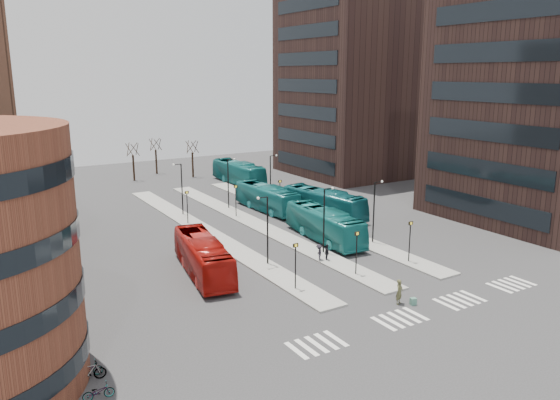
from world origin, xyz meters
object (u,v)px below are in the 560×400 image
red_bus (203,256)px  bicycle_far (88,370)px  suitcase (413,301)px  teal_bus_a (324,224)px  teal_bus_c (324,203)px  traveller (399,292)px  commuter_b (327,253)px  teal_bus_d (238,173)px  bicycle_mid (89,372)px  commuter_a (216,267)px  bicycle_near (98,392)px  commuter_c (319,253)px  teal_bus_b (267,198)px

red_bus → bicycle_far: red_bus is taller
suitcase → teal_bus_a: size_ratio=0.05×
suitcase → bicycle_far: bicycle_far is taller
teal_bus_c → traveller: bearing=-122.2°
red_bus → commuter_b: (10.74, -2.81, -0.79)m
teal_bus_d → suitcase: bearing=-103.2°
bicycle_mid → commuter_a: bearing=-43.3°
teal_bus_d → teal_bus_c: bearing=-92.7°
bicycle_near → red_bus: bearing=-33.7°
commuter_c → bicycle_far: bearing=-39.0°
teal_bus_d → bicycle_near: teal_bus_d is taller
bicycle_far → traveller: bearing=-90.8°
teal_bus_b → teal_bus_d: teal_bus_d is taller
teal_bus_a → teal_bus_d: 30.53m
teal_bus_c → teal_bus_b: bearing=116.2°
teal_bus_a → bicycle_far: size_ratio=7.07×
bicycle_near → bicycle_mid: (0.00, 1.99, 0.12)m
teal_bus_a → bicycle_near: bearing=-143.4°
suitcase → commuter_a: size_ratio=0.28×
traveller → commuter_b: bearing=62.6°
teal_bus_a → teal_bus_d: bearing=83.9°
teal_bus_c → teal_bus_a: bearing=-134.4°
teal_bus_c → teal_bus_d: teal_bus_d is taller
commuter_a → bicycle_mid: commuter_a is taller
teal_bus_b → traveller: 29.51m
bicycle_mid → bicycle_far: 0.46m
red_bus → bicycle_far: size_ratio=6.89×
teal_bus_d → bicycle_near: 56.27m
teal_bus_c → traveller: teal_bus_c is taller
teal_bus_c → bicycle_far: 38.06m
commuter_b → bicycle_mid: bearing=132.0°
teal_bus_a → commuter_a: teal_bus_a is taller
teal_bus_a → traveller: 16.22m
commuter_c → bicycle_mid: size_ratio=0.88×
commuter_c → traveller: bearing=27.0°
teal_bus_c → bicycle_mid: teal_bus_c is taller
teal_bus_d → commuter_a: (-19.48, -33.95, -0.77)m
suitcase → red_bus: (-10.54, 13.70, 1.32)m
teal_bus_a → teal_bus_b: (1.06, 13.40, -0.04)m
commuter_b → bicycle_near: 25.16m
bicycle_near → bicycle_mid: bearing=7.1°
commuter_c → commuter_a: bearing=-67.2°
commuter_a → bicycle_near: commuter_a is taller
teal_bus_d → bicycle_near: bearing=-126.2°
teal_bus_a → commuter_a: bearing=-159.4°
teal_bus_b → teal_bus_d: size_ratio=0.93×
commuter_c → bicycle_near: bearing=-33.8°
teal_bus_c → teal_bus_d: 22.56m
teal_bus_c → commuter_c: teal_bus_c is taller
commuter_b → teal_bus_d: bearing=5.7°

